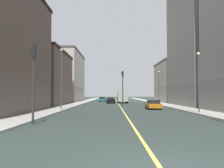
{
  "coord_description": "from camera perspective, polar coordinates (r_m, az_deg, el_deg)",
  "views": [
    {
      "loc": [
        -1.4,
        -8.36,
        2.16
      ],
      "look_at": [
        -1.23,
        37.94,
        3.83
      ],
      "focal_mm": 43.96,
      "sensor_mm": 36.0,
      "label": 1
    }
  ],
  "objects": [
    {
      "name": "ground_plane",
      "position": [
        8.75,
        9.4,
        -16.34
      ],
      "size": [
        400.0,
        400.0,
        0.0
      ],
      "primitive_type": "plane",
      "color": "#293431",
      "rests_on": "ground"
    },
    {
      "name": "sidewalk_left",
      "position": [
        58.32,
        9.99,
        -4.09
      ],
      "size": [
        2.95,
        168.0,
        0.15
      ],
      "primitive_type": "cube",
      "color": "#9E9B93",
      "rests_on": "ground"
    },
    {
      "name": "sidewalk_right",
      "position": [
        57.89,
        -7.68,
        -4.11
      ],
      "size": [
        2.95,
        168.0,
        0.15
      ],
      "primitive_type": "cube",
      "color": "#9E9B93",
      "rests_on": "ground"
    },
    {
      "name": "lane_center_stripe",
      "position": [
        57.42,
        1.19,
        -4.22
      ],
      "size": [
        0.16,
        154.0,
        0.01
      ],
      "primitive_type": "cube",
      "color": "#E5D14C",
      "rests_on": "ground"
    },
    {
      "name": "building_left_mid",
      "position": [
        52.08,
        17.8,
        8.56
      ],
      "size": [
        8.58,
        19.88,
        23.33
      ],
      "color": "slate",
      "rests_on": "ground"
    },
    {
      "name": "building_left_far",
      "position": [
        70.03,
        12.93,
        0.34
      ],
      "size": [
        8.58,
        17.09,
        10.07
      ],
      "color": "#9D9688",
      "rests_on": "ground"
    },
    {
      "name": "building_right_midblock",
      "position": [
        53.72,
        -14.35,
        1.18
      ],
      "size": [
        8.58,
        19.7,
        10.27
      ],
      "color": "brown",
      "rests_on": "ground"
    },
    {
      "name": "building_right_distant",
      "position": [
        78.25,
        -9.86,
        1.42
      ],
      "size": [
        8.58,
        24.79,
        13.74
      ],
      "color": "#9D9688",
      "rests_on": "ground"
    },
    {
      "name": "traffic_light_right_near",
      "position": [
        20.4,
        -16.28,
        2.33
      ],
      "size": [
        0.4,
        0.32,
        5.68
      ],
      "color": "#2D2D2D",
      "rests_on": "ground"
    },
    {
      "name": "traffic_light_median_far",
      "position": [
        45.61,
        2.02,
        0.05
      ],
      "size": [
        0.4,
        0.32,
        5.93
      ],
      "color": "#2D2D2D",
      "rests_on": "ground"
    },
    {
      "name": "street_lamp_left_near",
      "position": [
        31.21,
        17.38,
        1.71
      ],
      "size": [
        0.36,
        0.36,
        6.56
      ],
      "color": "#4C4C51",
      "rests_on": "ground"
    },
    {
      "name": "street_lamp_right_near",
      "position": [
        36.4,
        -10.7,
        2.28
      ],
      "size": [
        0.36,
        0.36,
        7.94
      ],
      "color": "#4C4C51",
      "rests_on": "ground"
    },
    {
      "name": "street_lamp_left_far",
      "position": [
        55.9,
        9.5,
        0.04
      ],
      "size": [
        0.36,
        0.36,
        6.6
      ],
      "color": "#4C4C51",
      "rests_on": "ground"
    },
    {
      "name": "car_teal",
      "position": [
        76.64,
        -2.17,
        -3.18
      ],
      "size": [
        1.99,
        4.48,
        1.36
      ],
      "color": "#196670",
      "rests_on": "ground"
    },
    {
      "name": "car_black",
      "position": [
        61.95,
        -0.42,
        -3.44
      ],
      "size": [
        1.9,
        4.01,
        1.36
      ],
      "color": "black",
      "rests_on": "ground"
    },
    {
      "name": "car_orange",
      "position": [
        39.16,
        8.39,
        -4.27
      ],
      "size": [
        1.93,
        3.96,
        1.33
      ],
      "color": "orange",
      "rests_on": "ground"
    },
    {
      "name": "box_truck",
      "position": [
        64.86,
        2.0,
        -2.64
      ],
      "size": [
        2.42,
        7.76,
        2.82
      ],
      "color": "navy",
      "rests_on": "ground"
    }
  ]
}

